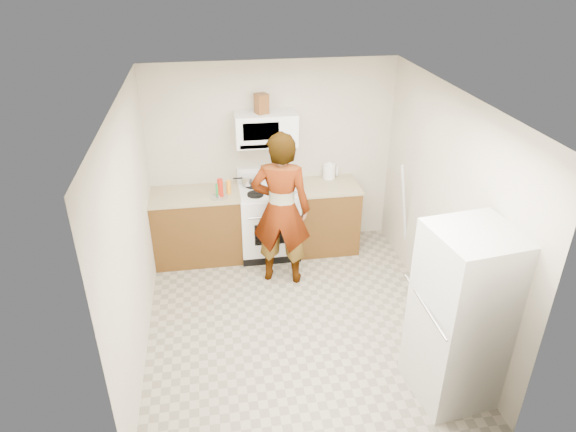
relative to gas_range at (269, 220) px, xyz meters
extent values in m
plane|color=gray|center=(0.10, -1.48, -0.49)|extent=(3.60, 3.60, 0.00)
cube|color=beige|center=(0.10, 0.31, 0.76)|extent=(3.20, 0.02, 2.50)
cube|color=beige|center=(1.69, -1.48, 0.76)|extent=(0.02, 3.60, 2.50)
cube|color=#573814|center=(-0.94, 0.01, -0.04)|extent=(1.12, 0.62, 0.90)
cube|color=tan|center=(-0.94, 0.01, 0.43)|extent=(1.14, 0.64, 0.03)
cube|color=#573814|center=(0.78, 0.01, -0.04)|extent=(0.80, 0.62, 0.90)
cube|color=tan|center=(0.78, 0.01, 0.43)|extent=(0.82, 0.64, 0.03)
cube|color=white|center=(0.00, -0.01, -0.04)|extent=(0.76, 0.65, 0.90)
cube|color=white|center=(0.00, -0.01, 0.43)|extent=(0.76, 0.62, 0.03)
cube|color=white|center=(0.00, 0.28, 0.54)|extent=(0.76, 0.08, 0.20)
cube|color=white|center=(0.00, 0.13, 1.21)|extent=(0.76, 0.38, 0.40)
imported|color=tan|center=(0.07, -0.65, 0.47)|extent=(0.80, 0.63, 1.92)
cube|color=silver|center=(1.37, -2.70, 0.36)|extent=(0.79, 0.79, 1.70)
cylinder|color=white|center=(0.85, 0.23, 0.55)|extent=(0.21, 0.21, 0.19)
cube|color=brown|center=(-0.05, 0.12, 1.53)|extent=(0.18, 0.18, 0.24)
cylinder|color=silver|center=(-0.22, 0.16, 0.52)|extent=(0.25, 0.25, 0.11)
cube|color=white|center=(0.22, -0.14, 0.47)|extent=(0.26, 0.18, 0.05)
cylinder|color=red|center=(-0.61, -0.14, 0.57)|extent=(0.08, 0.08, 0.24)
cylinder|color=orange|center=(-0.51, -0.06, 0.54)|extent=(0.07, 0.07, 0.18)
cylinder|color=green|center=(-0.64, -0.13, 0.54)|extent=(0.05, 0.05, 0.17)
cylinder|color=white|center=(-0.64, -0.16, 0.45)|extent=(0.25, 0.25, 0.01)
cylinder|color=silver|center=(1.65, -0.58, 0.23)|extent=(0.30, 0.16, 1.42)
camera|label=1|loc=(-0.69, -5.96, 3.23)|focal=32.00mm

